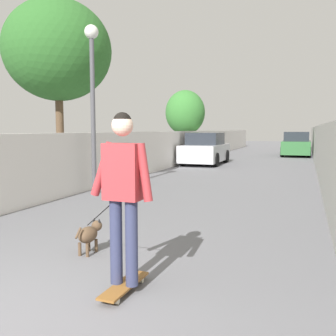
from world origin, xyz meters
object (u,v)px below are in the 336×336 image
at_px(tree_left_mid, 58,51).
at_px(car_far, 296,145).
at_px(skateboard, 124,286).
at_px(lamp_post, 92,80).
at_px(car_near, 205,150).
at_px(tree_left_near, 185,113).
at_px(dog, 89,234).
at_px(person_skateboarder, 123,185).

relative_size(tree_left_mid, car_far, 1.29).
bearing_deg(car_far, skateboard, 177.01).
height_order(lamp_post, car_near, lamp_post).
xyz_separation_m(tree_left_near, dog, (-16.79, -3.89, -2.38)).
xyz_separation_m(skateboard, dog, (0.97, 1.01, 0.21)).
distance_m(tree_left_near, lamp_post, 12.60).
bearing_deg(lamp_post, tree_left_near, 6.44).
bearing_deg(tree_left_mid, car_far, -21.71).
xyz_separation_m(person_skateboarder, car_far, (22.38, -1.17, -0.42)).
bearing_deg(tree_left_near, person_skateboarder, -164.57).
height_order(lamp_post, skateboard, lamp_post).
relative_size(tree_left_near, skateboard, 4.91).
bearing_deg(dog, tree_left_mid, 38.74).
xyz_separation_m(lamp_post, car_near, (9.41, -0.60, -2.26)).
xyz_separation_m(tree_left_near, car_far, (4.62, -6.07, -1.94)).
relative_size(lamp_post, car_far, 1.02).
bearing_deg(skateboard, tree_left_near, 15.43).
bearing_deg(person_skateboarder, tree_left_mid, 40.03).
xyz_separation_m(tree_left_near, car_near, (-3.10, -2.01, -1.94)).
distance_m(tree_left_mid, dog, 7.74).
bearing_deg(skateboard, lamp_post, 33.67).
bearing_deg(car_far, tree_left_near, 127.31).
distance_m(tree_left_near, car_far, 7.87).
relative_size(dog, car_near, 0.33).
relative_size(person_skateboarder, car_far, 0.42).
distance_m(tree_left_mid, person_skateboarder, 8.65).
xyz_separation_m(tree_left_mid, skateboard, (-6.25, -5.25, -3.94)).
distance_m(tree_left_mid, car_far, 17.66).
bearing_deg(tree_left_near, tree_left_mid, 178.25).
height_order(lamp_post, dog, lamp_post).
height_order(skateboard, dog, dog).
bearing_deg(skateboard, car_far, -2.99).
relative_size(skateboard, car_far, 0.19).
xyz_separation_m(lamp_post, person_skateboarder, (-5.24, -3.49, -1.83)).
height_order(skateboard, person_skateboarder, person_skateboarder).
bearing_deg(car_near, car_far, -27.70).
xyz_separation_m(car_near, car_far, (7.73, -4.06, 0.00)).
height_order(person_skateboarder, car_near, person_skateboarder).
xyz_separation_m(tree_left_mid, lamp_post, (-1.02, -1.76, -1.03)).
bearing_deg(car_near, tree_left_mid, 164.28).
xyz_separation_m(lamp_post, dog, (-4.27, -2.48, -2.70)).
bearing_deg(person_skateboarder, car_far, -2.99).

